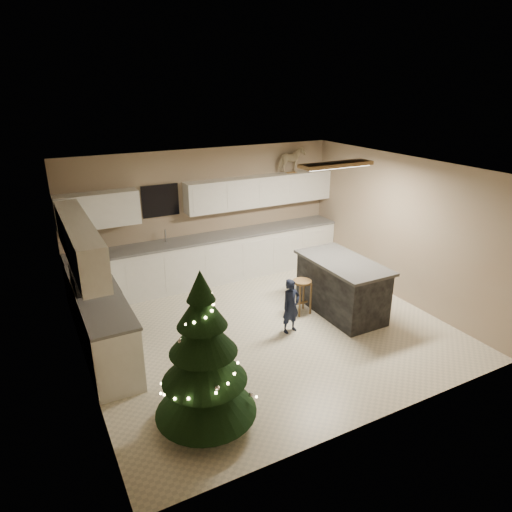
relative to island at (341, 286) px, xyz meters
name	(u,v)px	position (x,y,z in m)	size (l,w,h in m)	color
ground_plane	(266,328)	(-1.44, 0.08, -0.48)	(5.50, 5.50, 0.00)	beige
room_shell	(268,226)	(-1.41, 0.08, 1.27)	(5.52, 5.02, 2.61)	gray
cabinetry	(177,262)	(-2.35, 1.73, 0.28)	(5.50, 3.20, 2.00)	white
island	(341,286)	(0.00, 0.00, 0.00)	(0.90, 1.70, 0.95)	black
bar_stool	(302,289)	(-0.63, 0.28, -0.02)	(0.32, 0.32, 0.61)	brown
christmas_tree	(204,365)	(-3.12, -1.52, 0.32)	(1.22, 1.18, 1.96)	#3F2816
toddler	(291,306)	(-1.13, -0.17, -0.03)	(0.33, 0.22, 0.90)	black
rocking_horse	(291,160)	(0.43, 2.40, 1.79)	(0.61, 0.35, 0.51)	brown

